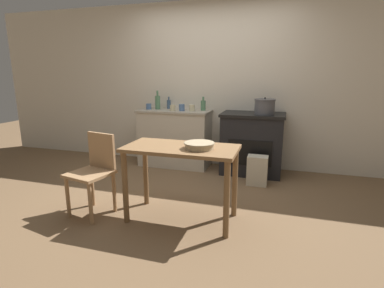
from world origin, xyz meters
TOP-DOWN VIEW (x-y plane):
  - ground_plane at (0.00, 0.00)m, footprint 14.00×14.00m
  - wall_back at (0.00, 1.58)m, footprint 8.00×0.07m
  - counter_cabinet at (-0.56, 1.30)m, footprint 1.14×0.53m
  - stove at (0.68, 1.26)m, footprint 0.91×0.61m
  - work_table at (0.15, -0.45)m, footprint 1.11×0.56m
  - chair at (-0.77, -0.56)m, footprint 0.47×0.47m
  - flour_sack at (0.81, 0.77)m, footprint 0.27×0.19m
  - stock_pot at (0.83, 1.20)m, footprint 0.29×0.29m
  - mixing_bowl_large at (0.35, -0.47)m, footprint 0.29×0.29m
  - bottle_far_left at (-0.86, 1.33)m, footprint 0.08×0.08m
  - bottle_left at (-0.71, 1.45)m, footprint 0.06×0.06m
  - bottle_mid_left at (-0.11, 1.38)m, footprint 0.08×0.08m
  - cup_center_left at (-0.26, 1.26)m, footprint 0.09×0.09m
  - cup_center at (-0.41, 1.23)m, footprint 0.09×0.09m
  - cup_center_right at (-0.99, 1.28)m, footprint 0.08×0.08m
  - cup_mid_right at (-0.55, 1.19)m, footprint 0.09×0.09m

SIDE VIEW (x-z plane):
  - ground_plane at x=0.00m, z-range 0.00..0.00m
  - flour_sack at x=0.81m, z-range 0.00..0.40m
  - counter_cabinet at x=-0.56m, z-range 0.00..0.90m
  - stove at x=0.68m, z-range 0.00..0.91m
  - chair at x=-0.77m, z-range 0.04..0.90m
  - work_table at x=0.15m, z-range 0.25..1.02m
  - mixing_bowl_large at x=0.35m, z-range 0.77..0.83m
  - cup_center_right at x=-0.99m, z-range 0.90..0.99m
  - cup_mid_right at x=-0.55m, z-range 0.90..0.99m
  - cup_center_left at x=-0.26m, z-range 0.90..1.00m
  - cup_center at x=-0.41m, z-range 0.90..1.00m
  - bottle_left at x=-0.71m, z-range 0.88..1.07m
  - bottle_mid_left at x=-0.11m, z-range 0.88..1.09m
  - stock_pot at x=0.83m, z-range 0.89..1.13m
  - bottle_far_left at x=-0.86m, z-range 0.87..1.16m
  - wall_back at x=0.00m, z-range 0.00..2.55m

